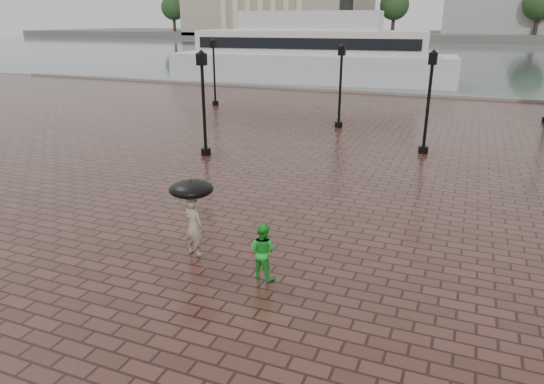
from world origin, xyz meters
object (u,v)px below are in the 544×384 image
at_px(adult_pedestrian, 193,226).
at_px(child_pedestrian, 263,251).
at_px(ferry_near, 311,53).
at_px(street_lamps, 346,87).

xyz_separation_m(adult_pedestrian, child_pedestrian, (2.11, -0.46, -0.11)).
xyz_separation_m(child_pedestrian, ferry_near, (-10.79, 37.08, 1.99)).
relative_size(street_lamps, adult_pedestrian, 13.68).
relative_size(adult_pedestrian, child_pedestrian, 1.16).
distance_m(street_lamps, child_pedestrian, 16.96).
bearing_deg(child_pedestrian, street_lamps, -71.81).
xyz_separation_m(street_lamps, adult_pedestrian, (0.17, -16.27, -1.54)).
bearing_deg(ferry_near, child_pedestrian, -79.15).
bearing_deg(adult_pedestrian, child_pedestrian, 179.07).
height_order(street_lamps, child_pedestrian, street_lamps).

